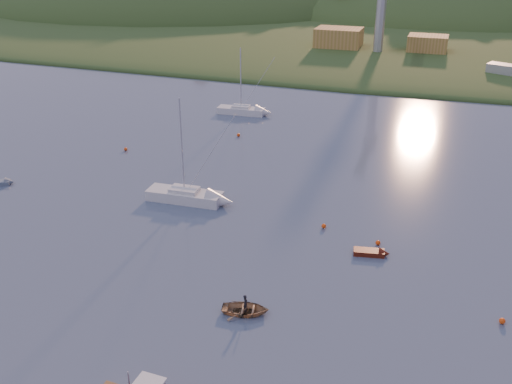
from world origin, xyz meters
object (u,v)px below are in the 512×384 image
(canoe, at_px, (246,309))
(grey_dinghy, at_px, (3,182))
(sailboat_near, at_px, (185,195))
(sailboat_far, at_px, (241,110))
(red_tender, at_px, (376,253))

(canoe, height_order, grey_dinghy, grey_dinghy)
(sailboat_near, distance_m, canoe, 22.71)
(sailboat_near, relative_size, canoe, 3.16)
(sailboat_far, xyz_separation_m, canoe, (19.64, -52.65, -0.33))
(sailboat_far, distance_m, grey_dinghy, 41.54)
(canoe, relative_size, grey_dinghy, 1.09)
(sailboat_far, relative_size, red_tender, 3.09)
(sailboat_near, height_order, grey_dinghy, sailboat_near)
(canoe, bearing_deg, sailboat_near, 24.83)
(sailboat_far, bearing_deg, grey_dinghy, -118.90)
(red_tender, bearing_deg, sailboat_far, 115.39)
(sailboat_far, bearing_deg, sailboat_near, -84.46)
(canoe, relative_size, red_tender, 1.07)
(sailboat_far, bearing_deg, canoe, -73.36)
(grey_dinghy, bearing_deg, red_tender, -32.15)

